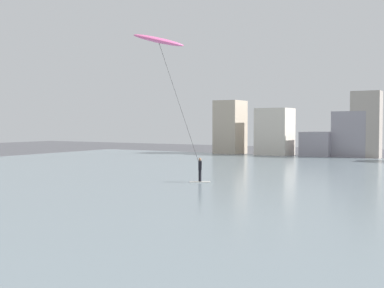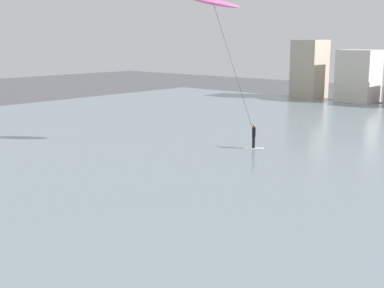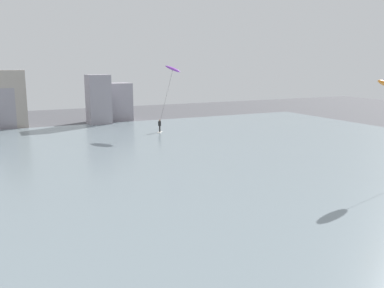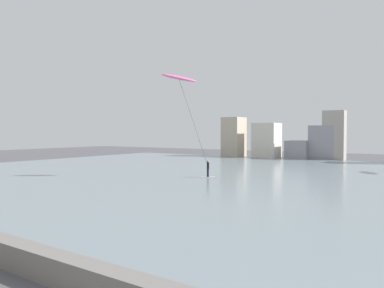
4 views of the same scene
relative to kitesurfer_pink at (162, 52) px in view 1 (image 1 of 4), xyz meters
name	(u,v)px [view 1 (image 1 of 4)]	position (x,y,z in m)	size (l,w,h in m)	color
water_bay	(340,185)	(10.55, 4.99, -8.79)	(84.00, 52.00, 0.10)	gray
far_shore_buildings	(351,132)	(5.13, 32.27, -5.72)	(35.93, 6.50, 7.90)	#B7A893
kitesurfer_pink	(162,52)	(0.00, 0.00, 0.00)	(4.64, 3.59, 10.08)	silver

